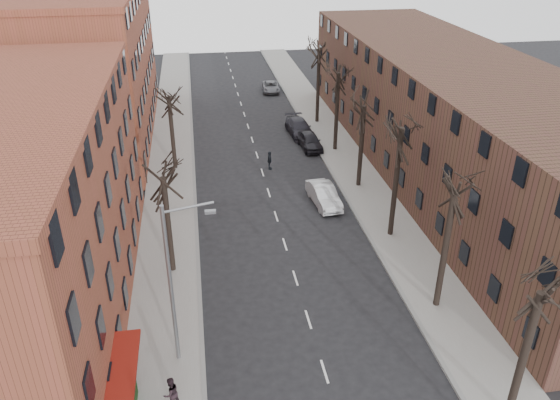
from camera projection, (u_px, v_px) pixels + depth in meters
name	position (u px, v px, depth m)	size (l,w,h in m)	color
sidewalk_left	(171.00, 164.00, 49.74)	(4.00, 90.00, 0.15)	gray
sidewalk_right	(341.00, 153.00, 51.97)	(4.00, 90.00, 0.15)	gray
building_left_far	(83.00, 67.00, 53.26)	(12.00, 28.00, 14.00)	brown
building_right	(451.00, 117.00, 46.43)	(12.00, 50.00, 10.00)	#452D20
tree_right_b	(436.00, 306.00, 31.85)	(5.20, 5.20, 10.80)	black
tree_right_c	(390.00, 235.00, 38.84)	(5.20, 5.20, 11.60)	black
tree_right_d	(358.00, 186.00, 45.83)	(5.20, 5.20, 10.00)	black
tree_right_e	(335.00, 150.00, 52.82)	(5.20, 5.20, 10.80)	black
tree_right_f	(317.00, 123.00, 59.82)	(5.20, 5.20, 11.60)	black
tree_left_a	(173.00, 271.00, 34.97)	(5.20, 5.20, 9.50)	black
tree_left_b	(176.00, 169.00, 48.95)	(5.20, 5.20, 9.50)	black
streetlight	(174.00, 279.00, 25.72)	(2.45, 0.22, 9.03)	slate
silver_sedan	(324.00, 195.00, 42.68)	(1.65, 4.73, 1.56)	silver
parked_car_near	(310.00, 141.00, 52.91)	(1.81, 4.51, 1.54)	black
parked_car_mid	(299.00, 128.00, 56.17)	(2.18, 5.36, 1.56)	#222129
parked_car_far	(271.00, 87.00, 69.95)	(2.05, 4.44, 1.23)	slate
pedestrian_b	(171.00, 393.00, 24.80)	(0.81, 0.63, 1.67)	black
pedestrian_crossing	(270.00, 160.00, 48.50)	(0.99, 0.41, 1.70)	black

